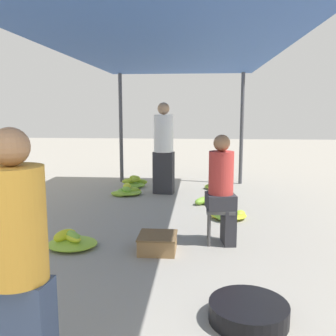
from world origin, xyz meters
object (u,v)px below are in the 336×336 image
banana_pile_left_1 (72,241)px  crate_near (158,243)px  stool (220,215)px  banana_pile_left_3 (134,182)px  banana_pile_right_1 (214,199)px  vendor_foreground (18,265)px  shopper_walking_mid (164,147)px  vendor_seated (222,187)px  banana_pile_left_2 (127,191)px  banana_pile_right_2 (215,184)px  basin_black (248,312)px  banana_pile_right_0 (228,215)px

banana_pile_left_1 → crate_near: bearing=-2.7°
stool → banana_pile_left_3: size_ratio=0.80×
banana_pile_left_1 → banana_pile_right_1: bearing=52.4°
vendor_foreground → shopper_walking_mid: size_ratio=0.87×
vendor_foreground → vendor_seated: 2.93m
vendor_foreground → banana_pile_left_3: 5.96m
banana_pile_left_2 → vendor_foreground: bearing=-85.4°
stool → banana_pile_right_2: (0.06, 3.19, -0.24)m
vendor_seated → crate_near: 1.03m
banana_pile_left_1 → banana_pile_left_2: (0.13, 2.81, -0.01)m
banana_pile_left_2 → shopper_walking_mid: bearing=16.6°
banana_pile_right_2 → vendor_seated: bearing=-90.7°
basin_black → banana_pile_right_0: (0.04, 2.78, -0.01)m
vendor_seated → banana_pile_left_2: (-1.66, 2.51, -0.63)m
vendor_foreground → vendor_seated: vendor_foreground is taller
vendor_seated → crate_near: size_ratio=3.05×
vendor_foreground → stool: (1.23, 2.65, -0.45)m
vendor_foreground → stool: 2.95m
basin_black → banana_pile_right_1: 3.74m
basin_black → banana_pile_left_1: (-1.91, 1.43, 0.00)m
vendor_foreground → stool: bearing=65.0°
vendor_foreground → banana_pile_right_0: bearing=69.2°
banana_pile_right_2 → basin_black: bearing=-89.2°
vendor_foreground → vendor_seated: (1.25, 2.64, -0.10)m
banana_pile_left_2 → shopper_walking_mid: shopper_walking_mid is taller
banana_pile_left_1 → shopper_walking_mid: bearing=74.8°
banana_pile_left_1 → crate_near: (1.04, -0.05, 0.02)m
banana_pile_right_2 → crate_near: bearing=-102.6°
crate_near → shopper_walking_mid: 3.18m
vendor_seated → banana_pile_left_2: 3.07m
basin_black → banana_pile_left_3: bearing=109.6°
banana_pile_left_3 → banana_pile_right_1: (1.65, -1.26, -0.03)m
vendor_foreground → banana_pile_right_1: 4.86m
vendor_seated → basin_black: 1.85m
vendor_seated → banana_pile_right_1: size_ratio=1.99×
stool → crate_near: 0.85m
banana_pile_left_2 → banana_pile_right_0: size_ratio=1.06×
basin_black → banana_pile_left_2: (-1.78, 4.24, -0.00)m
banana_pile_right_1 → banana_pile_left_3: bearing=142.6°
stool → basin_black: (0.13, -1.74, -0.28)m
banana_pile_left_3 → banana_pile_right_0: size_ratio=0.97×
basin_black → banana_pile_left_3: banana_pile_left_3 is taller
stool → basin_black: bearing=-85.7°
banana_pile_left_2 → shopper_walking_mid: size_ratio=0.34×
crate_near → vendor_foreground: bearing=-102.3°
banana_pile_right_0 → banana_pile_right_1: 0.97m
banana_pile_left_2 → banana_pile_right_1: (1.64, -0.51, -0.00)m
banana_pile_right_2 → crate_near: size_ratio=0.95×
crate_near → banana_pile_right_0: bearing=57.1°
banana_pile_right_1 → crate_near: size_ratio=1.53×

